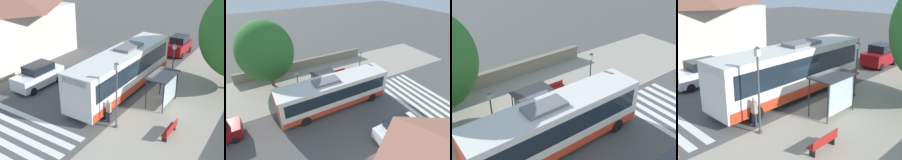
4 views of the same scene
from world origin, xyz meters
The scene contains 9 objects.
ground_plane centered at (0.00, 0.00, 0.00)m, with size 120.00×120.00×0.00m, color #514F4C.
sidewalk_plaza centered at (-4.50, 0.00, 0.01)m, with size 9.00×44.00×0.02m.
stone_wall centered at (-8.55, 0.00, 0.68)m, with size 0.60×20.00×1.35m.
bus centered at (1.92, -0.07, 1.92)m, with size 2.79×12.21×3.71m.
bus_shelter centered at (-1.84, 0.27, 2.02)m, with size 1.65×2.90×2.45m.
pedestrian centered at (0.28, 4.58, 1.01)m, with size 0.34×0.23×1.72m.
bench centered at (-3.85, 3.82, 0.48)m, with size 0.40×1.83×0.88m.
street_lamp_near centered at (-1.16, -3.09, 2.30)m, with size 0.28×0.28×3.86m.
street_lamp_far centered at (-0.50, 4.85, 2.75)m, with size 0.28×0.28×4.66m.
Camera 3 is at (13.58, -8.29, 13.07)m, focal length 45.00 mm.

